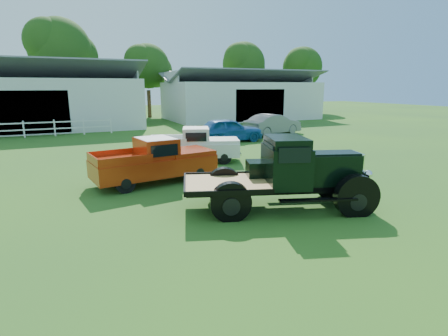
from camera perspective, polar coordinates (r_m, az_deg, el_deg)
name	(u,v)px	position (r m, az deg, el deg)	size (l,w,h in m)	color
ground	(235,212)	(10.30, 1.77, -7.20)	(120.00, 120.00, 0.00)	#2A4F21
shed_left	(27,96)	(34.76, -29.48, 10.23)	(18.80, 10.20, 5.60)	beige
shed_right	(241,95)	(40.08, 2.72, 11.77)	(16.80, 9.20, 5.20)	beige
fence_rail	(8,130)	(29.04, -31.84, 5.32)	(14.20, 0.16, 1.20)	white
tree_b	(62,66)	(42.70, -24.97, 14.91)	(6.90, 6.90, 11.50)	#234C10
tree_c	(148,78)	(42.68, -12.30, 14.13)	(5.40, 5.40, 9.00)	#234C10
tree_d	(243,75)	(48.14, 3.20, 14.85)	(6.00, 6.00, 10.00)	#234C10
tree_e	(302,78)	(50.70, 12.58, 14.20)	(5.70, 5.70, 9.50)	#234C10
vintage_flatbed	(282,173)	(10.47, 9.41, -0.84)	(5.45, 2.16, 2.16)	black
red_pickup	(154,160)	(13.46, -11.30, 1.26)	(4.73, 1.82, 1.73)	#AB290C
white_pickup	(194,145)	(16.96, -4.88, 3.74)	(4.44, 1.72, 1.63)	silver
misc_car_blue	(228,130)	(23.23, 0.69, 6.25)	(1.84, 4.58, 1.56)	#1E5091
misc_car_grey	(273,124)	(26.88, 8.01, 7.06)	(1.64, 4.71, 1.55)	slate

